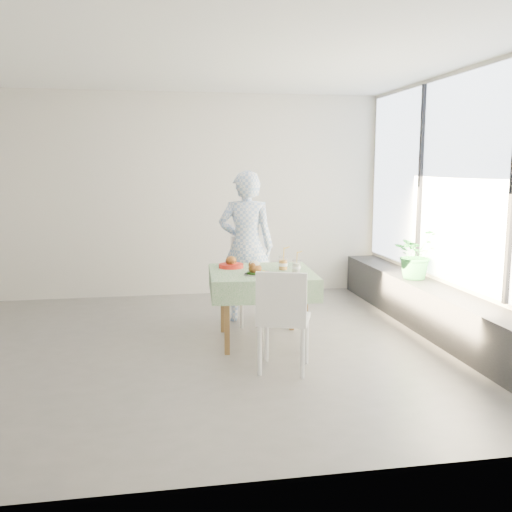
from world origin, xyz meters
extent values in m
plane|color=#5D5A58|center=(0.00, 0.00, 0.00)|extent=(6.00, 6.00, 0.00)
plane|color=white|center=(0.00, 0.00, 2.80)|extent=(6.00, 6.00, 0.00)
cube|color=beige|center=(0.00, 2.50, 1.40)|extent=(6.00, 0.02, 2.80)
cube|color=beige|center=(0.00, -2.50, 1.40)|extent=(6.00, 0.02, 2.80)
cube|color=beige|center=(3.00, 0.00, 1.40)|extent=(0.02, 5.00, 2.80)
cube|color=#D1E0F9|center=(2.97, 0.00, 1.65)|extent=(0.01, 4.80, 2.18)
cube|color=black|center=(2.80, 0.00, 0.25)|extent=(0.40, 4.80, 0.50)
cube|color=brown|center=(0.88, 0.12, 0.71)|extent=(0.96, 0.96, 0.04)
cube|color=beige|center=(0.88, 0.12, 0.74)|extent=(1.11, 1.11, 0.01)
cube|color=white|center=(0.94, 0.86, 0.50)|extent=(0.50, 0.50, 0.04)
cube|color=white|center=(0.92, 1.07, 0.76)|extent=(0.47, 0.08, 0.47)
cube|color=white|center=(0.92, -0.73, 0.46)|extent=(0.56, 0.56, 0.04)
cube|color=white|center=(0.86, -0.92, 0.70)|extent=(0.42, 0.19, 0.43)
imported|color=#86A6D7|center=(0.86, 0.97, 0.88)|extent=(0.71, 0.54, 1.76)
cylinder|color=white|center=(0.81, -0.09, 0.75)|extent=(0.28, 0.28, 0.02)
cylinder|color=#1F4E13|center=(0.78, -0.09, 0.76)|extent=(0.16, 0.16, 0.02)
ellipsoid|color=brown|center=(0.78, -0.09, 0.81)|extent=(0.13, 0.12, 0.10)
ellipsoid|color=white|center=(0.78, -0.09, 0.85)|extent=(0.09, 0.09, 0.07)
cylinder|color=maroon|center=(0.90, -0.11, 0.77)|extent=(0.05, 0.05, 0.03)
cylinder|color=white|center=(1.11, 0.14, 0.81)|extent=(0.09, 0.09, 0.13)
cylinder|color=orange|center=(1.11, 0.14, 0.79)|extent=(0.08, 0.08, 0.10)
cylinder|color=white|center=(1.11, 0.14, 0.88)|extent=(0.10, 0.10, 0.01)
cylinder|color=yellow|center=(1.12, 0.14, 0.93)|extent=(0.01, 0.03, 0.18)
cylinder|color=white|center=(1.21, -0.02, 0.80)|extent=(0.08, 0.08, 0.12)
cylinder|color=beige|center=(1.21, -0.02, 0.79)|extent=(0.07, 0.07, 0.09)
cylinder|color=white|center=(1.21, -0.02, 0.86)|extent=(0.09, 0.09, 0.01)
cylinder|color=yellow|center=(1.22, -0.02, 0.91)|extent=(0.01, 0.03, 0.17)
cylinder|color=red|center=(0.60, 0.37, 0.76)|extent=(0.26, 0.26, 0.04)
cylinder|color=white|center=(0.60, 0.37, 0.77)|extent=(0.22, 0.22, 0.01)
ellipsoid|color=brown|center=(0.60, 0.37, 0.82)|extent=(0.11, 0.11, 0.10)
imported|color=#2B823B|center=(2.80, 0.63, 0.79)|extent=(0.66, 0.62, 0.58)
camera|label=1|loc=(-0.17, -5.49, 1.79)|focal=40.00mm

